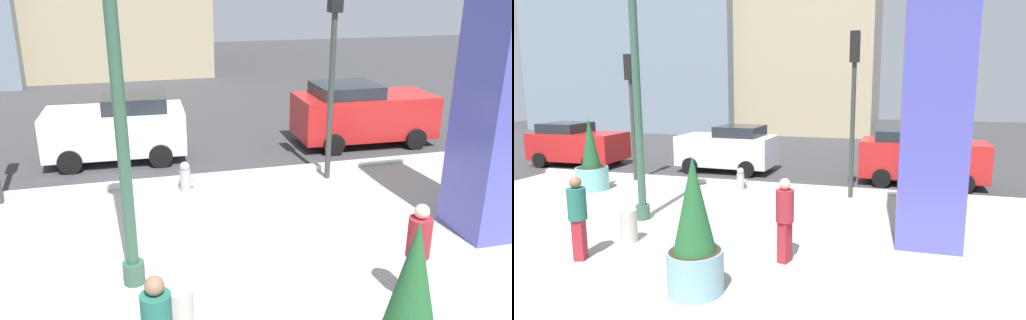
# 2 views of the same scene
# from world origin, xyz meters

# --- Properties ---
(ground_plane) EXTENTS (60.00, 60.00, 0.00)m
(ground_plane) POSITION_xyz_m (0.00, 4.00, 0.00)
(ground_plane) COLOR #38383A
(plaza_pavement) EXTENTS (18.00, 10.00, 0.02)m
(plaza_pavement) POSITION_xyz_m (0.00, -2.00, 0.00)
(plaza_pavement) COLOR #ADA89E
(plaza_pavement) RESTS_ON ground_plane
(curb_strip) EXTENTS (18.00, 0.24, 0.16)m
(curb_strip) POSITION_xyz_m (0.00, 3.12, 0.08)
(curb_strip) COLOR #B7B2A8
(curb_strip) RESTS_ON ground_plane
(lamp_post) EXTENTS (0.44, 0.44, 7.19)m
(lamp_post) POSITION_xyz_m (-1.94, -1.27, 3.51)
(lamp_post) COLOR #335642
(lamp_post) RESTS_ON ground_plane
(art_pillar_blue) EXTENTS (1.36, 1.36, 5.72)m
(art_pillar_blue) POSITION_xyz_m (5.11, -1.05, 2.86)
(art_pillar_blue) COLOR #4C4CAD
(art_pillar_blue) RESTS_ON ground_plane
(fire_hydrant) EXTENTS (0.36, 0.26, 0.75)m
(fire_hydrant) POSITION_xyz_m (-0.59, 2.56, 0.37)
(fire_hydrant) COLOR #99999E
(fire_hydrant) RESTS_ON ground_plane
(concrete_bollard) EXTENTS (0.36, 0.36, 0.75)m
(concrete_bollard) POSITION_xyz_m (-1.32, -2.83, 0.38)
(concrete_bollard) COLOR #B2ADA3
(concrete_bollard) RESTS_ON ground_plane
(traffic_light_far_side) EXTENTS (0.28, 0.42, 5.05)m
(traffic_light_far_side) POSITION_xyz_m (3.07, 2.51, 3.38)
(traffic_light_far_side) COLOR #333833
(traffic_light_far_side) RESTS_ON ground_plane
(car_intersection) EXTENTS (4.30, 2.22, 1.91)m
(car_intersection) POSITION_xyz_m (5.23, 5.11, 0.97)
(car_intersection) COLOR red
(car_intersection) RESTS_ON ground_plane
(car_curb_west) EXTENTS (3.89, 2.21, 1.86)m
(car_curb_west) POSITION_xyz_m (-2.12, 5.42, 0.94)
(car_curb_west) COLOR silver
(car_curb_west) RESTS_ON ground_plane
(pedestrian_crossing) EXTENTS (0.44, 0.44, 1.72)m
(pedestrian_crossing) POSITION_xyz_m (2.31, -2.97, 0.96)
(pedestrian_crossing) COLOR maroon
(pedestrian_crossing) RESTS_ON ground_plane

